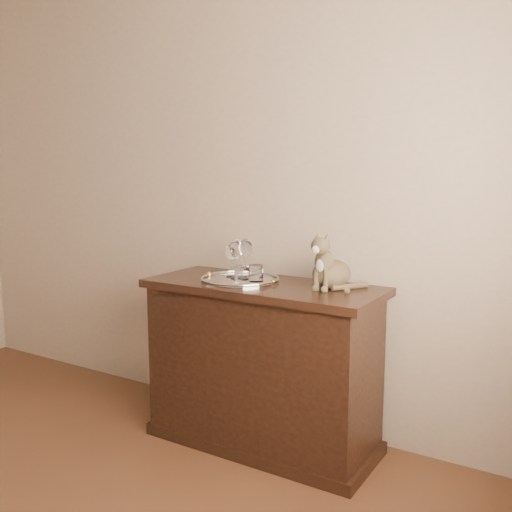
{
  "coord_description": "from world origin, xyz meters",
  "views": [
    {
      "loc": [
        2.03,
        -0.45,
        1.41
      ],
      "look_at": [
        0.55,
        1.95,
        0.98
      ],
      "focal_mm": 40.0,
      "sensor_mm": 36.0,
      "label": 1
    }
  ],
  "objects_px": {
    "tray": "(240,280)",
    "wine_glass_a": "(231,261)",
    "sideboard": "(263,365)",
    "tumbler_c": "(256,273)",
    "wine_glass_b": "(245,258)",
    "cat": "(332,260)",
    "tumbler_a": "(242,275)",
    "wine_glass_d": "(237,259)"
  },
  "relations": [
    {
      "from": "tray",
      "to": "wine_glass_a",
      "type": "bearing_deg",
      "value": 154.48
    },
    {
      "from": "sideboard",
      "to": "tumbler_c",
      "type": "bearing_deg",
      "value": -165.31
    },
    {
      "from": "wine_glass_b",
      "to": "cat",
      "type": "height_order",
      "value": "cat"
    },
    {
      "from": "sideboard",
      "to": "tray",
      "type": "relative_size",
      "value": 3.0
    },
    {
      "from": "sideboard",
      "to": "wine_glass_b",
      "type": "height_order",
      "value": "wine_glass_b"
    },
    {
      "from": "cat",
      "to": "tumbler_a",
      "type": "bearing_deg",
      "value": -148.69
    },
    {
      "from": "wine_glass_a",
      "to": "tumbler_a",
      "type": "relative_size",
      "value": 1.95
    },
    {
      "from": "sideboard",
      "to": "cat",
      "type": "bearing_deg",
      "value": 14.23
    },
    {
      "from": "tray",
      "to": "wine_glass_d",
      "type": "relative_size",
      "value": 1.97
    },
    {
      "from": "wine_glass_d",
      "to": "tumbler_a",
      "type": "height_order",
      "value": "wine_glass_d"
    },
    {
      "from": "wine_glass_b",
      "to": "wine_glass_d",
      "type": "relative_size",
      "value": 1.0
    },
    {
      "from": "tray",
      "to": "tumbler_a",
      "type": "xyz_separation_m",
      "value": [
        0.07,
        -0.09,
        0.05
      ]
    },
    {
      "from": "tumbler_c",
      "to": "sideboard",
      "type": "bearing_deg",
      "value": 14.69
    },
    {
      "from": "sideboard",
      "to": "wine_glass_d",
      "type": "height_order",
      "value": "wine_glass_d"
    },
    {
      "from": "tray",
      "to": "cat",
      "type": "distance_m",
      "value": 0.49
    },
    {
      "from": "wine_glass_b",
      "to": "tumbler_a",
      "type": "distance_m",
      "value": 0.18
    },
    {
      "from": "tray",
      "to": "wine_glass_d",
      "type": "distance_m",
      "value": 0.11
    },
    {
      "from": "tray",
      "to": "wine_glass_b",
      "type": "height_order",
      "value": "wine_glass_b"
    },
    {
      "from": "wine_glass_b",
      "to": "wine_glass_d",
      "type": "height_order",
      "value": "same"
    },
    {
      "from": "tray",
      "to": "wine_glass_d",
      "type": "height_order",
      "value": "wine_glass_d"
    },
    {
      "from": "wine_glass_b",
      "to": "cat",
      "type": "xyz_separation_m",
      "value": [
        0.48,
        0.02,
        0.03
      ]
    },
    {
      "from": "sideboard",
      "to": "tumbler_c",
      "type": "xyz_separation_m",
      "value": [
        -0.04,
        -0.01,
        0.47
      ]
    },
    {
      "from": "wine_glass_a",
      "to": "wine_glass_b",
      "type": "distance_m",
      "value": 0.08
    },
    {
      "from": "wine_glass_d",
      "to": "cat",
      "type": "distance_m",
      "value": 0.5
    },
    {
      "from": "tray",
      "to": "wine_glass_d",
      "type": "xyz_separation_m",
      "value": [
        -0.03,
        0.01,
        0.11
      ]
    },
    {
      "from": "wine_glass_a",
      "to": "tumbler_c",
      "type": "bearing_deg",
      "value": -13.65
    },
    {
      "from": "wine_glass_b",
      "to": "wine_glass_d",
      "type": "bearing_deg",
      "value": -107.05
    },
    {
      "from": "wine_glass_a",
      "to": "tumbler_c",
      "type": "relative_size",
      "value": 2.04
    },
    {
      "from": "wine_glass_d",
      "to": "tumbler_a",
      "type": "relative_size",
      "value": 2.33
    },
    {
      "from": "wine_glass_a",
      "to": "wine_glass_d",
      "type": "height_order",
      "value": "wine_glass_d"
    },
    {
      "from": "sideboard",
      "to": "wine_glass_d",
      "type": "relative_size",
      "value": 5.91
    },
    {
      "from": "wine_glass_a",
      "to": "tumbler_c",
      "type": "height_order",
      "value": "wine_glass_a"
    },
    {
      "from": "wine_glass_d",
      "to": "tumbler_a",
      "type": "xyz_separation_m",
      "value": [
        0.1,
        -0.1,
        -0.06
      ]
    },
    {
      "from": "wine_glass_b",
      "to": "tumbler_a",
      "type": "relative_size",
      "value": 2.32
    },
    {
      "from": "sideboard",
      "to": "tumbler_a",
      "type": "distance_m",
      "value": 0.49
    },
    {
      "from": "sideboard",
      "to": "wine_glass_a",
      "type": "distance_m",
      "value": 0.56
    },
    {
      "from": "tray",
      "to": "wine_glass_a",
      "type": "xyz_separation_m",
      "value": [
        -0.08,
        0.04,
        0.09
      ]
    },
    {
      "from": "wine_glass_b",
      "to": "cat",
      "type": "relative_size",
      "value": 0.74
    },
    {
      "from": "wine_glass_a",
      "to": "cat",
      "type": "bearing_deg",
      "value": 5.25
    },
    {
      "from": "sideboard",
      "to": "wine_glass_b",
      "type": "xyz_separation_m",
      "value": [
        -0.14,
        0.06,
        0.53
      ]
    },
    {
      "from": "wine_glass_d",
      "to": "wine_glass_b",
      "type": "bearing_deg",
      "value": 72.95
    },
    {
      "from": "wine_glass_d",
      "to": "sideboard",
      "type": "bearing_deg",
      "value": -3.38
    }
  ]
}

